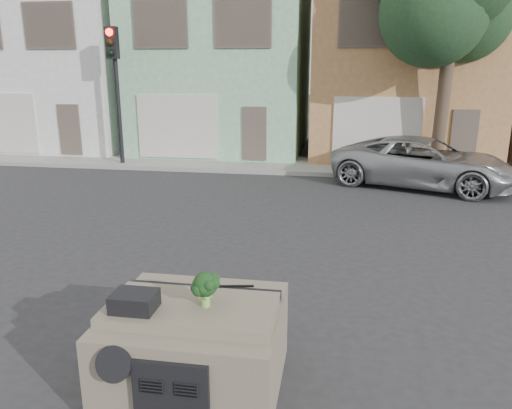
# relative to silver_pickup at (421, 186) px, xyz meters

# --- Properties ---
(ground_plane) EXTENTS (120.00, 120.00, 0.00)m
(ground_plane) POSITION_rel_silver_pickup_xyz_m (-4.27, -8.06, 0.00)
(ground_plane) COLOR #303033
(ground_plane) RESTS_ON ground
(sidewalk) EXTENTS (40.00, 3.00, 0.15)m
(sidewalk) POSITION_rel_silver_pickup_xyz_m (-4.27, 2.44, 0.07)
(sidewalk) COLOR gray
(sidewalk) RESTS_ON ground
(townhouse_white) EXTENTS (7.20, 8.20, 7.55)m
(townhouse_white) POSITION_rel_silver_pickup_xyz_m (-15.27, 6.44, 3.77)
(townhouse_white) COLOR white
(townhouse_white) RESTS_ON ground
(townhouse_mint) EXTENTS (7.20, 8.20, 7.55)m
(townhouse_mint) POSITION_rel_silver_pickup_xyz_m (-7.77, 6.44, 3.77)
(townhouse_mint) COLOR #92CDA2
(townhouse_mint) RESTS_ON ground
(townhouse_tan) EXTENTS (7.20, 8.20, 7.55)m
(townhouse_tan) POSITION_rel_silver_pickup_xyz_m (-0.27, 6.44, 3.77)
(townhouse_tan) COLOR #B6814F
(townhouse_tan) RESTS_ON ground
(silver_pickup) EXTENTS (6.15, 4.34, 1.56)m
(silver_pickup) POSITION_rel_silver_pickup_xyz_m (0.00, 0.00, 0.00)
(silver_pickup) COLOR #A4A7AA
(silver_pickup) RESTS_ON ground
(traffic_signal) EXTENTS (0.40, 0.40, 5.10)m
(traffic_signal) POSITION_rel_silver_pickup_xyz_m (-10.77, 1.44, 2.55)
(traffic_signal) COLOR black
(traffic_signal) RESTS_ON ground
(tree_near) EXTENTS (4.40, 4.00, 8.50)m
(tree_near) POSITION_rel_silver_pickup_xyz_m (0.73, 1.74, 4.25)
(tree_near) COLOR #203F22
(tree_near) RESTS_ON ground
(car_dashboard) EXTENTS (2.00, 1.80, 1.12)m
(car_dashboard) POSITION_rel_silver_pickup_xyz_m (-4.27, -11.06, 0.56)
(car_dashboard) COLOR #786E5A
(car_dashboard) RESTS_ON ground
(instrument_hump) EXTENTS (0.48, 0.38, 0.20)m
(instrument_hump) POSITION_rel_silver_pickup_xyz_m (-4.85, -11.41, 1.22)
(instrument_hump) COLOR black
(instrument_hump) RESTS_ON car_dashboard
(wiper_arm) EXTENTS (0.69, 0.15, 0.02)m
(wiper_arm) POSITION_rel_silver_pickup_xyz_m (-3.99, -10.68, 1.13)
(wiper_arm) COLOR black
(wiper_arm) RESTS_ON car_dashboard
(broccoli) EXTENTS (0.41, 0.41, 0.41)m
(broccoli) POSITION_rel_silver_pickup_xyz_m (-4.10, -11.20, 1.33)
(broccoli) COLOR black
(broccoli) RESTS_ON car_dashboard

